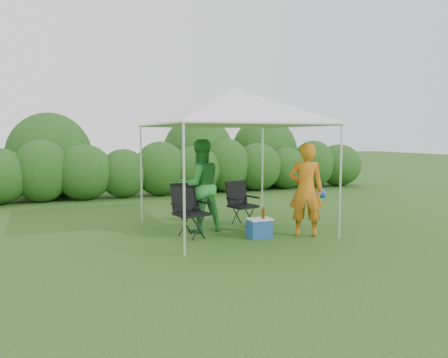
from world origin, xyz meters
name	(u,v)px	position (x,y,z in m)	size (l,w,h in m)	color
ground	(243,235)	(0.00, 0.00, 0.00)	(70.00, 70.00, 0.00)	#315C1D
hedge	(164,170)	(0.11, 6.00, 0.82)	(15.52, 1.53, 1.80)	#25541A
canopy	(232,107)	(0.00, 0.50, 2.46)	(3.10, 3.10, 2.83)	silver
chair_right	(240,200)	(0.36, 0.86, 0.53)	(0.67, 0.63, 0.93)	black
chair_left	(189,207)	(-1.00, 0.27, 0.57)	(0.71, 0.67, 1.01)	black
man	(306,190)	(1.05, -0.57, 0.88)	(0.64, 0.42, 1.77)	orange
woman	(200,186)	(-0.65, 0.60, 0.91)	(0.89, 0.69, 1.83)	green
cooler	(259,228)	(0.18, -0.34, 0.18)	(0.44, 0.32, 0.36)	#214D98
bottle	(263,213)	(0.24, -0.38, 0.48)	(0.06, 0.06, 0.23)	#592D0C
lawn_toy	(313,192)	(4.25, 3.78, 0.15)	(0.62, 0.52, 0.31)	yellow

